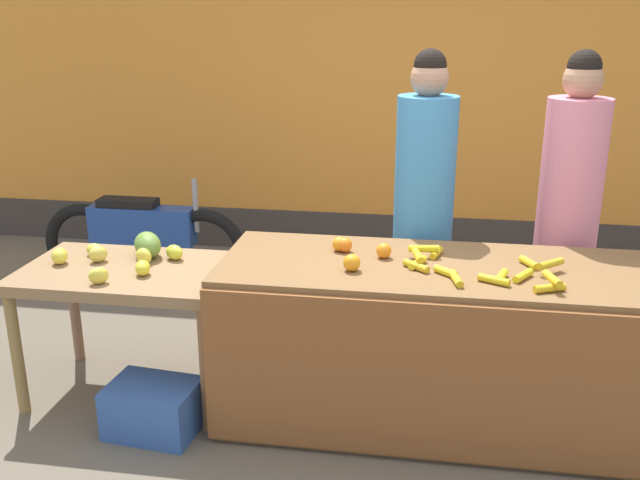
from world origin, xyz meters
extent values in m
plane|color=#665B4C|center=(0.00, 0.00, 0.00)|extent=(24.00, 24.00, 0.00)
cube|color=orange|center=(0.00, 2.66, 1.61)|extent=(9.73, 0.20, 3.22)
cube|color=#3F3833|center=(0.00, 2.55, 0.18)|extent=(9.73, 0.04, 0.36)
cube|color=brown|center=(0.31, 0.00, 0.42)|extent=(2.15, 0.80, 0.84)
cube|color=brown|center=(0.31, -0.41, 0.42)|extent=(2.15, 0.03, 0.78)
cube|color=olive|center=(-1.31, 0.00, 0.71)|extent=(1.12, 0.71, 0.06)
cylinder|color=olive|center=(-1.82, -0.30, 0.34)|extent=(0.06, 0.06, 0.68)
cylinder|color=#91623D|center=(-0.80, -0.30, 0.34)|extent=(0.06, 0.06, 0.68)
cylinder|color=#87614A|center=(-1.82, 0.30, 0.34)|extent=(0.06, 0.06, 0.68)
cylinder|color=olive|center=(-0.80, 0.30, 0.34)|extent=(0.06, 0.06, 0.68)
cylinder|color=yellow|center=(0.21, -0.03, 0.86)|extent=(0.09, 0.15, 0.04)
cylinder|color=gold|center=(0.21, -0.08, 0.86)|extent=(0.13, 0.12, 0.04)
cylinder|color=gold|center=(0.30, 0.13, 0.86)|extent=(0.07, 0.14, 0.04)
cylinder|color=gold|center=(0.75, 0.06, 0.86)|extent=(0.09, 0.13, 0.04)
cylinder|color=yellow|center=(0.60, -0.15, 0.86)|extent=(0.07, 0.13, 0.04)
cylinder|color=gold|center=(0.56, -0.21, 0.86)|extent=(0.15, 0.10, 0.04)
cylinder|color=yellow|center=(0.35, -0.13, 0.86)|extent=(0.12, 0.11, 0.04)
cylinder|color=gold|center=(0.39, -0.22, 0.86)|extent=(0.07, 0.16, 0.04)
cylinder|color=gold|center=(0.80, -0.27, 0.86)|extent=(0.15, 0.09, 0.04)
cylinder|color=yellow|center=(0.70, -0.13, 0.86)|extent=(0.11, 0.14, 0.04)
cylinder|color=gold|center=(0.21, -0.01, 0.89)|extent=(0.07, 0.15, 0.04)
cylinder|color=gold|center=(0.81, -0.23, 0.89)|extent=(0.08, 0.15, 0.04)
cylinder|color=yellow|center=(0.24, 0.10, 0.89)|extent=(0.16, 0.06, 0.04)
cylinder|color=gold|center=(0.84, -0.03, 0.89)|extent=(0.14, 0.13, 0.04)
sphere|color=orange|center=(-0.19, 0.13, 0.88)|extent=(0.08, 0.08, 0.08)
sphere|color=orange|center=(-0.16, 0.12, 0.88)|extent=(0.08, 0.08, 0.08)
sphere|color=orange|center=(0.04, 0.06, 0.88)|extent=(0.08, 0.08, 0.08)
sphere|color=orange|center=(-0.10, -0.15, 0.89)|extent=(0.08, 0.08, 0.08)
ellipsoid|color=yellow|center=(-1.11, 0.16, 0.78)|extent=(0.14, 0.13, 0.08)
ellipsoid|color=yellow|center=(-1.34, 0.27, 0.77)|extent=(0.10, 0.13, 0.07)
ellipsoid|color=yellow|center=(-1.69, 0.00, 0.78)|extent=(0.12, 0.14, 0.09)
ellipsoid|color=yellow|center=(-1.18, -0.09, 0.77)|extent=(0.11, 0.13, 0.08)
ellipsoid|color=yellow|center=(-1.35, -0.24, 0.78)|extent=(0.12, 0.11, 0.08)
ellipsoid|color=#D7DB48|center=(-1.30, 0.23, 0.78)|extent=(0.09, 0.11, 0.09)
ellipsoid|color=yellow|center=(-1.24, 0.07, 0.78)|extent=(0.12, 0.11, 0.09)
ellipsoid|color=#D2CD43|center=(-1.57, 0.15, 0.77)|extent=(0.13, 0.12, 0.07)
ellipsoid|color=#D9C849|center=(-1.50, 0.06, 0.78)|extent=(0.13, 0.13, 0.09)
ellipsoid|color=olive|center=(-1.27, 0.18, 0.81)|extent=(0.24, 0.26, 0.14)
cylinder|color=#33333D|center=(0.22, 0.65, 0.36)|extent=(0.29, 0.29, 0.72)
cylinder|color=#3F8CCC|center=(0.22, 0.65, 1.15)|extent=(0.34, 0.34, 0.87)
sphere|color=tan|center=(0.22, 0.65, 1.69)|extent=(0.21, 0.21, 0.21)
sphere|color=black|center=(0.22, 0.65, 1.75)|extent=(0.18, 0.18, 0.18)
cylinder|color=#33333D|center=(1.02, 0.67, 0.36)|extent=(0.29, 0.29, 0.72)
cylinder|color=pink|center=(1.02, 0.67, 1.15)|extent=(0.34, 0.34, 0.88)
sphere|color=tan|center=(1.02, 0.67, 1.69)|extent=(0.21, 0.21, 0.21)
sphere|color=black|center=(1.02, 0.67, 1.75)|extent=(0.18, 0.18, 0.18)
torus|color=black|center=(-1.39, 1.47, 0.33)|extent=(0.65, 0.09, 0.65)
torus|color=black|center=(-2.34, 1.47, 0.33)|extent=(0.65, 0.09, 0.65)
cube|color=navy|center=(-1.86, 1.47, 0.51)|extent=(0.80, 0.18, 0.28)
cube|color=black|center=(-1.96, 1.47, 0.67)|extent=(0.44, 0.16, 0.08)
cylinder|color=gray|center=(-1.44, 1.47, 0.68)|extent=(0.04, 0.04, 0.40)
cube|color=#3359A5|center=(-1.06, -0.36, 0.13)|extent=(0.47, 0.36, 0.26)
ellipsoid|color=tan|center=(-0.50, 0.83, 0.25)|extent=(0.40, 0.34, 0.49)
camera|label=1|loc=(0.25, -3.28, 2.03)|focal=39.36mm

